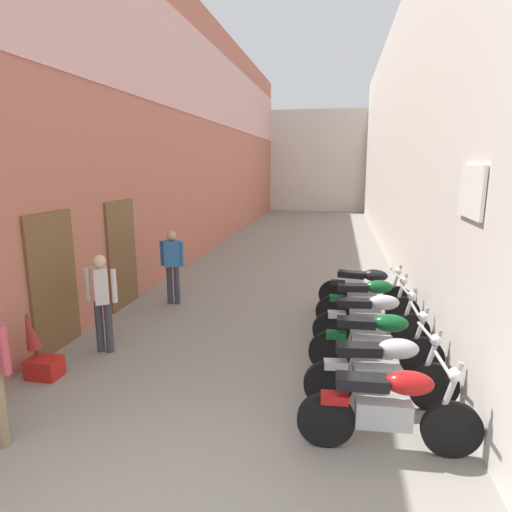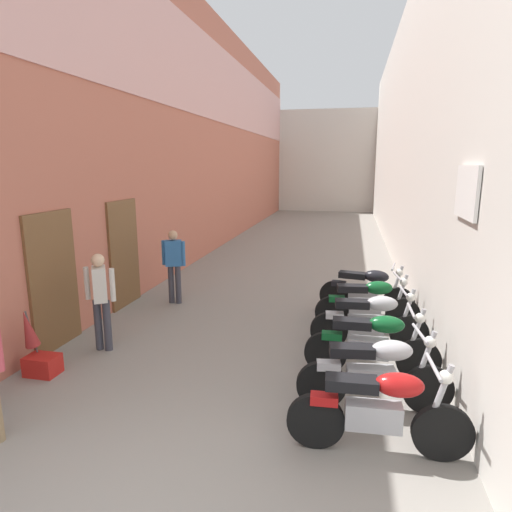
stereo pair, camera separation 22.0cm
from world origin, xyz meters
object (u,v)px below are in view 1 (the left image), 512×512
at_px(motorcycle_second, 382,370).
at_px(plastic_crate, 45,368).
at_px(motorcycle_fourth, 372,319).
at_px(pedestrian_mid_alley, 102,296).
at_px(motorcycle_nearest, 390,407).
at_px(umbrella_leaning, 30,331).
at_px(motorcycle_sixth, 366,288).
at_px(motorcycle_third, 376,341).
at_px(motorcycle_fifth, 368,302).
at_px(pedestrian_further_down, 172,262).

distance_m(motorcycle_second, plastic_crate, 4.54).
bearing_deg(motorcycle_fourth, pedestrian_mid_alley, -167.66).
bearing_deg(motorcycle_nearest, umbrella_leaning, 171.15).
distance_m(motorcycle_sixth, pedestrian_mid_alley, 4.94).
height_order(motorcycle_fourth, motorcycle_sixth, same).
bearing_deg(motorcycle_third, motorcycle_fifth, 90.00).
bearing_deg(motorcycle_second, motorcycle_fourth, 90.00).
distance_m(motorcycle_third, motorcycle_fifth, 1.80).
height_order(motorcycle_third, plastic_crate, motorcycle_third).
xyz_separation_m(motorcycle_sixth, umbrella_leaning, (-4.67, -3.63, 0.18)).
bearing_deg(motorcycle_sixth, pedestrian_further_down, -177.32).
height_order(motorcycle_nearest, motorcycle_fourth, same).
bearing_deg(motorcycle_fifth, motorcycle_fourth, -90.00).
xyz_separation_m(motorcycle_nearest, motorcycle_sixth, (-0.00, 4.36, 0.00)).
bearing_deg(umbrella_leaning, motorcycle_third, 11.66).
relative_size(motorcycle_second, pedestrian_mid_alley, 1.17).
height_order(motorcycle_third, motorcycle_fourth, same).
bearing_deg(motorcycle_nearest, motorcycle_fourth, 90.00).
distance_m(motorcycle_fifth, pedestrian_further_down, 4.05).
bearing_deg(motorcycle_sixth, motorcycle_second, -90.00).
bearing_deg(pedestrian_mid_alley, motorcycle_second, -11.93).
relative_size(motorcycle_third, motorcycle_fourth, 1.00).
distance_m(motorcycle_fifth, umbrella_leaning, 5.43).
height_order(pedestrian_mid_alley, umbrella_leaning, pedestrian_mid_alley).
distance_m(motorcycle_fourth, pedestrian_further_down, 4.29).
distance_m(motorcycle_second, pedestrian_further_down, 5.21).
bearing_deg(umbrella_leaning, pedestrian_further_down, 78.49).
bearing_deg(plastic_crate, motorcycle_sixth, 38.59).
relative_size(motorcycle_fourth, plastic_crate, 4.20).
height_order(motorcycle_second, motorcycle_sixth, same).
height_order(motorcycle_third, motorcycle_sixth, same).
relative_size(motorcycle_fourth, umbrella_leaning, 1.91).
distance_m(motorcycle_third, motorcycle_sixth, 2.67).
relative_size(pedestrian_further_down, plastic_crate, 3.57).
height_order(pedestrian_further_down, plastic_crate, pedestrian_further_down).
relative_size(pedestrian_mid_alley, pedestrian_further_down, 1.00).
relative_size(motorcycle_nearest, motorcycle_third, 1.00).
xyz_separation_m(motorcycle_second, pedestrian_mid_alley, (-4.14, 0.87, 0.42)).
distance_m(motorcycle_third, umbrella_leaning, 4.77).
relative_size(pedestrian_further_down, umbrella_leaning, 1.63).
xyz_separation_m(motorcycle_nearest, motorcycle_third, (0.00, 1.69, 0.00)).
bearing_deg(plastic_crate, pedestrian_further_down, 80.78).
xyz_separation_m(pedestrian_mid_alley, umbrella_leaning, (-0.53, -0.96, -0.24)).
height_order(motorcycle_fifth, motorcycle_sixth, same).
distance_m(motorcycle_fifth, motorcycle_sixth, 0.87).
distance_m(motorcycle_fourth, plastic_crate, 4.90).
bearing_deg(motorcycle_third, plastic_crate, -168.26).
distance_m(pedestrian_mid_alley, pedestrian_further_down, 2.49).
xyz_separation_m(motorcycle_third, umbrella_leaning, (-4.67, -0.96, 0.18)).
bearing_deg(pedestrian_mid_alley, pedestrian_further_down, 86.06).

